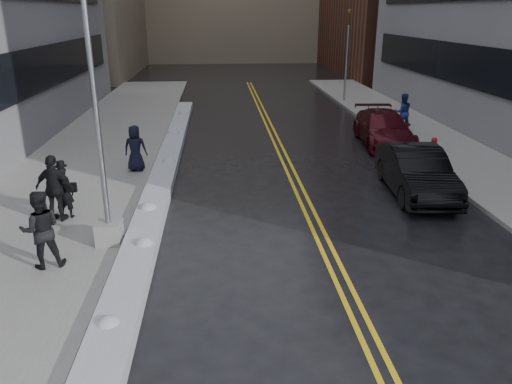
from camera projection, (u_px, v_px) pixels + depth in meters
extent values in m
plane|color=black|center=(236.00, 280.00, 11.82)|extent=(160.00, 160.00, 0.00)
cube|color=gray|center=(89.00, 163.00, 20.75)|extent=(5.50, 50.00, 0.15)
cube|color=gray|center=(455.00, 155.00, 21.88)|extent=(4.00, 50.00, 0.15)
cube|color=gold|center=(282.00, 160.00, 21.36)|extent=(0.12, 50.00, 0.01)
cube|color=gold|center=(289.00, 160.00, 21.38)|extent=(0.12, 50.00, 0.01)
cube|color=silver|center=(164.00, 173.00, 19.08)|extent=(0.90, 30.00, 0.34)
cube|color=gray|center=(109.00, 232.00, 13.30)|extent=(0.65, 0.65, 0.60)
cylinder|color=gray|center=(93.00, 89.00, 12.00)|extent=(0.14, 0.14, 7.00)
cylinder|color=maroon|center=(434.00, 147.00, 21.68)|extent=(0.24, 0.24, 0.60)
sphere|color=maroon|center=(434.00, 140.00, 21.58)|extent=(0.26, 0.26, 0.26)
cylinder|color=maroon|center=(434.00, 146.00, 21.66)|extent=(0.25, 0.10, 0.10)
cylinder|color=gray|center=(346.00, 64.00, 34.02)|extent=(0.14, 0.14, 5.00)
imported|color=#594C0C|center=(349.00, 17.00, 32.99)|extent=(0.16, 0.20, 1.00)
imported|color=black|center=(64.00, 192.00, 14.83)|extent=(0.64, 0.49, 1.59)
imported|color=black|center=(41.00, 229.00, 11.85)|extent=(1.12, 0.98, 1.94)
imported|color=black|center=(135.00, 148.00, 19.21)|extent=(0.90, 0.62, 1.78)
imported|color=black|center=(55.00, 188.00, 14.51)|extent=(1.25, 0.73, 2.00)
imported|color=navy|center=(403.00, 112.00, 25.70)|extent=(0.96, 0.76, 1.92)
imported|color=black|center=(416.00, 172.00, 17.14)|extent=(2.09, 5.08, 1.64)
imported|color=#410A12|center=(384.00, 128.00, 23.64)|extent=(2.58, 5.52, 1.56)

